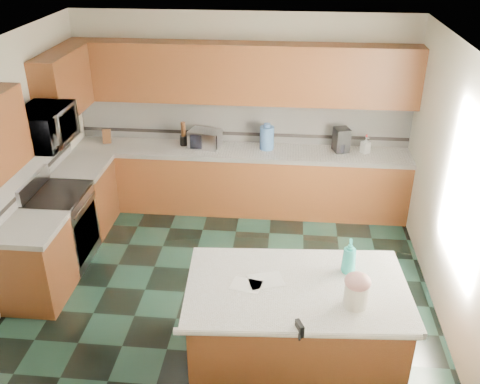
# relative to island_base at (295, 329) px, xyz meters

# --- Properties ---
(floor) EXTENTS (4.60, 4.60, 0.00)m
(floor) POSITION_rel_island_base_xyz_m (-0.78, 0.98, -0.43)
(floor) COLOR black
(floor) RESTS_ON ground
(ceiling) EXTENTS (4.60, 4.60, 0.00)m
(ceiling) POSITION_rel_island_base_xyz_m (-0.78, 0.98, 2.27)
(ceiling) COLOR white
(ceiling) RESTS_ON ground
(wall_back) EXTENTS (4.60, 0.04, 2.70)m
(wall_back) POSITION_rel_island_base_xyz_m (-0.78, 3.30, 0.92)
(wall_back) COLOR white
(wall_back) RESTS_ON ground
(wall_front) EXTENTS (4.60, 0.04, 2.70)m
(wall_front) POSITION_rel_island_base_xyz_m (-0.78, -1.34, 0.92)
(wall_front) COLOR white
(wall_front) RESTS_ON ground
(wall_left) EXTENTS (0.04, 4.60, 2.70)m
(wall_left) POSITION_rel_island_base_xyz_m (-3.10, 0.98, 0.92)
(wall_left) COLOR white
(wall_left) RESTS_ON ground
(wall_right) EXTENTS (0.04, 4.60, 2.70)m
(wall_right) POSITION_rel_island_base_xyz_m (1.54, 0.98, 0.92)
(wall_right) COLOR white
(wall_right) RESTS_ON ground
(back_base_cab) EXTENTS (4.60, 0.60, 0.86)m
(back_base_cab) POSITION_rel_island_base_xyz_m (-0.78, 2.98, 0.00)
(back_base_cab) COLOR #402010
(back_base_cab) RESTS_ON ground
(back_countertop) EXTENTS (4.60, 0.64, 0.06)m
(back_countertop) POSITION_rel_island_base_xyz_m (-0.78, 2.98, 0.46)
(back_countertop) COLOR white
(back_countertop) RESTS_ON back_base_cab
(back_upper_cab) EXTENTS (4.60, 0.33, 0.78)m
(back_upper_cab) POSITION_rel_island_base_xyz_m (-0.78, 3.11, 1.51)
(back_upper_cab) COLOR #402010
(back_upper_cab) RESTS_ON wall_back
(back_backsplash) EXTENTS (4.60, 0.02, 0.63)m
(back_backsplash) POSITION_rel_island_base_xyz_m (-0.78, 3.26, 0.81)
(back_backsplash) COLOR silver
(back_backsplash) RESTS_ON back_countertop
(back_accent_band) EXTENTS (4.60, 0.01, 0.05)m
(back_accent_band) POSITION_rel_island_base_xyz_m (-0.78, 3.26, 0.61)
(back_accent_band) COLOR black
(back_accent_band) RESTS_ON back_countertop
(left_base_cab_rear) EXTENTS (0.60, 0.82, 0.86)m
(left_base_cab_rear) POSITION_rel_island_base_xyz_m (-2.78, 2.27, 0.00)
(left_base_cab_rear) COLOR #402010
(left_base_cab_rear) RESTS_ON ground
(left_counter_rear) EXTENTS (0.64, 0.82, 0.06)m
(left_counter_rear) POSITION_rel_island_base_xyz_m (-2.78, 2.27, 0.46)
(left_counter_rear) COLOR white
(left_counter_rear) RESTS_ON left_base_cab_rear
(left_base_cab_front) EXTENTS (0.60, 0.72, 0.86)m
(left_base_cab_front) POSITION_rel_island_base_xyz_m (-2.78, 0.74, 0.00)
(left_base_cab_front) COLOR #402010
(left_base_cab_front) RESTS_ON ground
(left_counter_front) EXTENTS (0.64, 0.72, 0.06)m
(left_counter_front) POSITION_rel_island_base_xyz_m (-2.78, 0.74, 0.46)
(left_counter_front) COLOR white
(left_counter_front) RESTS_ON left_base_cab_front
(left_backsplash) EXTENTS (0.02, 2.30, 0.63)m
(left_backsplash) POSITION_rel_island_base_xyz_m (-3.06, 1.53, 0.81)
(left_backsplash) COLOR silver
(left_backsplash) RESTS_ON wall_left
(left_accent_band) EXTENTS (0.01, 2.30, 0.05)m
(left_accent_band) POSITION_rel_island_base_xyz_m (-3.06, 1.53, 0.61)
(left_accent_band) COLOR black
(left_accent_band) RESTS_ON wall_left
(left_upper_cab_rear) EXTENTS (0.33, 1.09, 0.78)m
(left_upper_cab_rear) POSITION_rel_island_base_xyz_m (-2.91, 2.40, 1.51)
(left_upper_cab_rear) COLOR #402010
(left_upper_cab_rear) RESTS_ON wall_left
(range_body) EXTENTS (0.60, 0.76, 0.88)m
(range_body) POSITION_rel_island_base_xyz_m (-2.78, 1.48, 0.01)
(range_body) COLOR #B7B7BC
(range_body) RESTS_ON ground
(range_oven_door) EXTENTS (0.02, 0.68, 0.55)m
(range_oven_door) POSITION_rel_island_base_xyz_m (-2.49, 1.48, -0.03)
(range_oven_door) COLOR black
(range_oven_door) RESTS_ON range_body
(range_cooktop) EXTENTS (0.62, 0.78, 0.04)m
(range_cooktop) POSITION_rel_island_base_xyz_m (-2.78, 1.48, 0.47)
(range_cooktop) COLOR black
(range_cooktop) RESTS_ON range_body
(range_handle) EXTENTS (0.02, 0.66, 0.02)m
(range_handle) POSITION_rel_island_base_xyz_m (-2.46, 1.48, 0.35)
(range_handle) COLOR #B7B7BC
(range_handle) RESTS_ON range_body
(range_backguard) EXTENTS (0.06, 0.76, 0.18)m
(range_backguard) POSITION_rel_island_base_xyz_m (-3.04, 1.48, 0.59)
(range_backguard) COLOR #B7B7BC
(range_backguard) RESTS_ON range_body
(microwave) EXTENTS (0.50, 0.73, 0.41)m
(microwave) POSITION_rel_island_base_xyz_m (-2.78, 1.48, 1.30)
(microwave) COLOR #B7B7BC
(microwave) RESTS_ON wall_left
(island_base) EXTENTS (1.89, 1.16, 0.86)m
(island_base) POSITION_rel_island_base_xyz_m (0.00, 0.00, 0.00)
(island_base) COLOR #402010
(island_base) RESTS_ON ground
(island_top) EXTENTS (1.99, 1.26, 0.06)m
(island_top) POSITION_rel_island_base_xyz_m (0.00, 0.00, 0.46)
(island_top) COLOR white
(island_top) RESTS_ON island_base
(island_bullnose) EXTENTS (1.92, 0.18, 0.06)m
(island_bullnose) POSITION_rel_island_base_xyz_m (0.00, -0.57, 0.46)
(island_bullnose) COLOR white
(island_bullnose) RESTS_ON island_base
(treat_jar) EXTENTS (0.21, 0.21, 0.21)m
(treat_jar) POSITION_rel_island_base_xyz_m (0.47, -0.21, 0.59)
(treat_jar) COLOR white
(treat_jar) RESTS_ON island_top
(treat_jar_lid) EXTENTS (0.22, 0.22, 0.13)m
(treat_jar_lid) POSITION_rel_island_base_xyz_m (0.47, -0.21, 0.73)
(treat_jar_lid) COLOR #D59190
(treat_jar_lid) RESTS_ON treat_jar
(treat_jar_knob) EXTENTS (0.07, 0.02, 0.02)m
(treat_jar_knob) POSITION_rel_island_base_xyz_m (0.47, -0.21, 0.77)
(treat_jar_knob) COLOR tan
(treat_jar_knob) RESTS_ON treat_jar_lid
(treat_jar_knob_end_l) EXTENTS (0.04, 0.04, 0.04)m
(treat_jar_knob_end_l) POSITION_rel_island_base_xyz_m (0.44, -0.21, 0.77)
(treat_jar_knob_end_l) COLOR tan
(treat_jar_knob_end_l) RESTS_ON treat_jar_lid
(treat_jar_knob_end_r) EXTENTS (0.04, 0.04, 0.04)m
(treat_jar_knob_end_r) POSITION_rel_island_base_xyz_m (0.51, -0.21, 0.77)
(treat_jar_knob_end_r) COLOR tan
(treat_jar_knob_end_r) RESTS_ON treat_jar_lid
(soap_bottle_island) EXTENTS (0.14, 0.14, 0.34)m
(soap_bottle_island) POSITION_rel_island_base_xyz_m (0.45, 0.25, 0.66)
(soap_bottle_island) COLOR teal
(soap_bottle_island) RESTS_ON island_top
(paper_sheet_a) EXTENTS (0.36, 0.31, 0.00)m
(paper_sheet_a) POSITION_rel_island_base_xyz_m (-0.28, 0.05, 0.49)
(paper_sheet_a) COLOR white
(paper_sheet_a) RESTS_ON island_top
(paper_sheet_b) EXTENTS (0.29, 0.24, 0.00)m
(paper_sheet_b) POSITION_rel_island_base_xyz_m (-0.44, -0.04, 0.49)
(paper_sheet_b) COLOR white
(paper_sheet_b) RESTS_ON island_top
(clamp_body) EXTENTS (0.08, 0.12, 0.10)m
(clamp_body) POSITION_rel_island_base_xyz_m (0.02, -0.55, 0.50)
(clamp_body) COLOR black
(clamp_body) RESTS_ON island_top
(clamp_handle) EXTENTS (0.02, 0.08, 0.02)m
(clamp_handle) POSITION_rel_island_base_xyz_m (0.02, -0.62, 0.48)
(clamp_handle) COLOR black
(clamp_handle) RESTS_ON island_top
(knife_block) EXTENTS (0.13, 0.17, 0.22)m
(knife_block) POSITION_rel_island_base_xyz_m (-2.67, 3.03, 0.59)
(knife_block) COLOR #472814
(knife_block) RESTS_ON back_countertop
(utensil_crock) EXTENTS (0.11, 0.11, 0.14)m
(utensil_crock) POSITION_rel_island_base_xyz_m (-1.58, 3.06, 0.56)
(utensil_crock) COLOR black
(utensil_crock) RESTS_ON back_countertop
(utensil_bundle) EXTENTS (0.06, 0.06, 0.20)m
(utensil_bundle) POSITION_rel_island_base_xyz_m (-1.58, 3.06, 0.73)
(utensil_bundle) COLOR #472814
(utensil_bundle) RESTS_ON utensil_crock
(toaster_oven) EXTENTS (0.47, 0.38, 0.24)m
(toaster_oven) POSITION_rel_island_base_xyz_m (-1.27, 3.03, 0.61)
(toaster_oven) COLOR #B7B7BC
(toaster_oven) RESTS_ON back_countertop
(toaster_oven_door) EXTENTS (0.37, 0.01, 0.20)m
(toaster_oven_door) POSITION_rel_island_base_xyz_m (-1.27, 2.89, 0.61)
(toaster_oven_door) COLOR black
(toaster_oven_door) RESTS_ON toaster_oven
(paper_towel) EXTENTS (0.13, 0.13, 0.29)m
(paper_towel) POSITION_rel_island_base_xyz_m (-0.40, 3.08, 0.64)
(paper_towel) COLOR white
(paper_towel) RESTS_ON back_countertop
(paper_towel_base) EXTENTS (0.20, 0.20, 0.01)m
(paper_towel_base) POSITION_rel_island_base_xyz_m (-0.40, 3.08, 0.50)
(paper_towel_base) COLOR #B7B7BC
(paper_towel_base) RESTS_ON back_countertop
(water_jug) EXTENTS (0.19, 0.19, 0.32)m
(water_jug) POSITION_rel_island_base_xyz_m (-0.42, 3.04, 0.65)
(water_jug) COLOR #4E81CB
(water_jug) RESTS_ON back_countertop
(water_jug_neck) EXTENTS (0.09, 0.09, 0.05)m
(water_jug_neck) POSITION_rel_island_base_xyz_m (-0.42, 3.04, 0.83)
(water_jug_neck) COLOR #4E81CB
(water_jug_neck) RESTS_ON water_jug
(coffee_maker) EXTENTS (0.24, 0.25, 0.32)m
(coffee_maker) POSITION_rel_island_base_xyz_m (0.58, 3.06, 0.65)
(coffee_maker) COLOR black
(coffee_maker) RESTS_ON back_countertop
(coffee_carafe) EXTENTS (0.13, 0.13, 0.13)m
(coffee_carafe) POSITION_rel_island_base_xyz_m (0.58, 3.01, 0.56)
(coffee_carafe) COLOR black
(coffee_carafe) RESTS_ON back_countertop
(soap_bottle_back) EXTENTS (0.14, 0.14, 0.23)m
(soap_bottle_back) POSITION_rel_island_base_xyz_m (0.91, 3.03, 0.60)
(soap_bottle_back) COLOR white
(soap_bottle_back) RESTS_ON back_countertop
(soap_back_cap) EXTENTS (0.02, 0.02, 0.03)m
(soap_back_cap) POSITION_rel_island_base_xyz_m (0.91, 3.03, 0.73)
(soap_back_cap) COLOR red
(soap_back_cap) RESTS_ON soap_bottle_back
(window_light_proxy) EXTENTS (0.02, 1.40, 1.10)m
(window_light_proxy) POSITION_rel_island_base_xyz_m (1.51, 0.78, 1.07)
(window_light_proxy) COLOR white
(window_light_proxy) RESTS_ON wall_right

